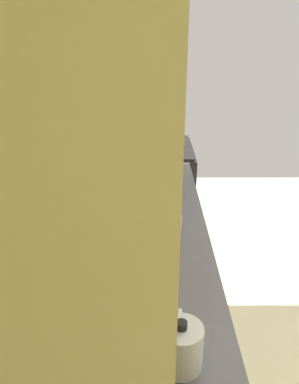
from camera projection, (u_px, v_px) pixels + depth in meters
The scene contains 7 objects.
wall_back at pixel (65, 153), 1.72m from camera, with size 3.89×0.12×2.72m, color #E7CE7E.
counter_run at pixel (147, 378), 1.74m from camera, with size 2.98×0.61×0.91m.
upper_cabinets at pixel (102, 35), 1.16m from camera, with size 1.86×0.33×0.69m.
oven_range at pixel (152, 198), 3.38m from camera, with size 0.65×0.67×1.09m.
microwave at pixel (144, 168), 2.42m from camera, with size 0.51×0.33×0.28m.
bowl at pixel (168, 220), 2.04m from camera, with size 0.15×0.15×0.06m.
kettle at pixel (181, 346), 1.22m from camera, with size 0.19×0.14×0.17m.
Camera 1 is at (-1.63, 1.34, 1.92)m, focal length 37.31 mm.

